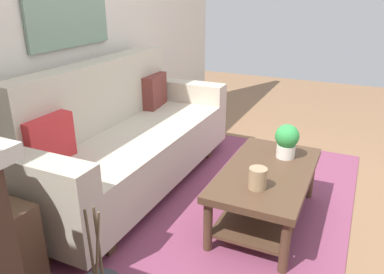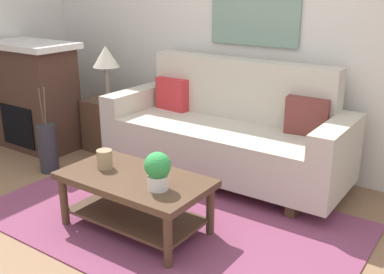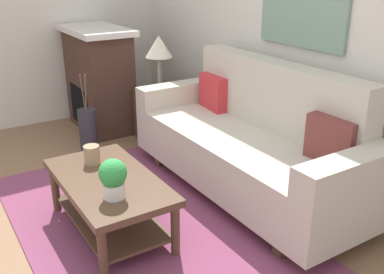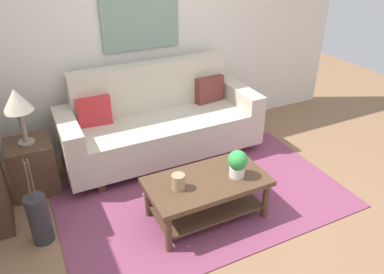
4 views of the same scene
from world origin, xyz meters
name	(u,v)px [view 1 (image 1 of 4)]	position (x,y,z in m)	size (l,w,h in m)	color
ground_plane	(300,221)	(0.00, 0.00, 0.00)	(9.52, 9.52, 0.00)	#8C6647
wall_back	(70,25)	(0.00, 2.01, 1.35)	(5.52, 0.10, 2.70)	silver
area_rug	(236,206)	(0.00, 0.50, 0.01)	(2.84, 1.71, 0.01)	#843D5B
couch	(126,140)	(-0.07, 1.48, 0.43)	(2.27, 0.84, 1.08)	beige
throw_pillow_crimson	(49,139)	(-0.78, 1.60, 0.68)	(0.36, 0.12, 0.32)	red
throw_pillow_maroon	(155,91)	(0.64, 1.60, 0.68)	(0.36, 0.12, 0.32)	brown
coffee_table	(266,184)	(-0.11, 0.25, 0.31)	(1.10, 0.60, 0.43)	#513826
tabletop_vase	(258,178)	(-0.39, 0.25, 0.50)	(0.12, 0.12, 0.14)	tan
potted_plant_tabletop	(287,140)	(0.16, 0.18, 0.57)	(0.18, 0.18, 0.26)	white
floor_vase_branch_a	(99,245)	(-1.52, 0.61, 0.65)	(0.01, 0.01, 0.36)	brown
floor_vase_branch_b	(91,248)	(-1.55, 0.63, 0.65)	(0.01, 0.01, 0.36)	brown
floor_vase_branch_c	(97,251)	(-1.55, 0.59, 0.65)	(0.01, 0.01, 0.36)	brown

